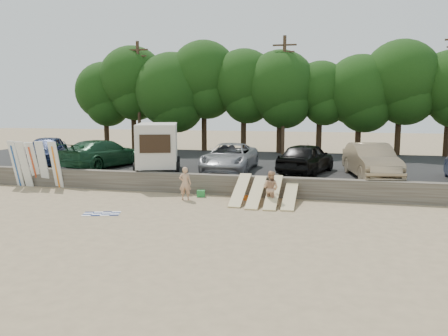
% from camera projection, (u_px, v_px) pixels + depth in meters
% --- Properties ---
extents(ground, '(120.00, 120.00, 0.00)m').
position_uv_depth(ground, '(199.00, 207.00, 19.21)').
color(ground, tan).
rests_on(ground, ground).
extents(seawall, '(44.00, 0.50, 1.00)m').
position_uv_depth(seawall, '(216.00, 184.00, 22.03)').
color(seawall, '#6B6356').
rests_on(seawall, ground).
extents(parking_lot, '(44.00, 14.50, 0.70)m').
position_uv_depth(parking_lot, '(244.00, 167.00, 29.27)').
color(parking_lot, '#282828').
rests_on(parking_lot, ground).
extents(treeline, '(33.08, 6.59, 9.13)m').
position_uv_depth(treeline, '(253.00, 85.00, 35.26)').
color(treeline, '#382616').
rests_on(treeline, parking_lot).
extents(utility_poles, '(25.80, 0.26, 9.00)m').
position_uv_depth(utility_poles, '(284.00, 93.00, 33.39)').
color(utility_poles, '#473321').
rests_on(utility_poles, parking_lot).
extents(box_trailer, '(3.46, 4.75, 2.73)m').
position_uv_depth(box_trailer, '(158.00, 145.00, 24.92)').
color(box_trailer, beige).
rests_on(box_trailer, parking_lot).
extents(car_0, '(4.13, 5.70, 1.80)m').
position_uv_depth(car_0, '(47.00, 150.00, 28.12)').
color(car_0, '#121D41').
rests_on(car_0, parking_lot).
extents(car_1, '(3.69, 6.23, 1.69)m').
position_uv_depth(car_1, '(103.00, 154.00, 26.67)').
color(car_1, '#153A22').
rests_on(car_1, parking_lot).
extents(car_2, '(2.70, 5.75, 1.59)m').
position_uv_depth(car_2, '(230.00, 157.00, 25.16)').
color(car_2, gray).
rests_on(car_2, parking_lot).
extents(car_3, '(3.33, 5.40, 1.72)m').
position_uv_depth(car_3, '(306.00, 158.00, 24.21)').
color(car_3, black).
rests_on(car_3, parking_lot).
extents(car_4, '(2.82, 5.66, 1.78)m').
position_uv_depth(car_4, '(371.00, 161.00, 22.75)').
color(car_4, '#907B5C').
rests_on(car_4, parking_lot).
extents(surfboard_upright_0, '(0.58, 0.67, 2.55)m').
position_uv_depth(surfboard_upright_0, '(16.00, 164.00, 24.01)').
color(surfboard_upright_0, white).
rests_on(surfboard_upright_0, ground).
extents(surfboard_upright_1, '(0.56, 0.73, 2.54)m').
position_uv_depth(surfboard_upright_1, '(24.00, 164.00, 23.77)').
color(surfboard_upright_1, white).
rests_on(surfboard_upright_1, ground).
extents(surfboard_upright_2, '(0.56, 0.87, 2.50)m').
position_uv_depth(surfboard_upright_2, '(34.00, 164.00, 23.91)').
color(surfboard_upright_2, white).
rests_on(surfboard_upright_2, ground).
extents(surfboard_upright_3, '(0.51, 0.62, 2.55)m').
position_uv_depth(surfboard_upright_3, '(43.00, 164.00, 23.79)').
color(surfboard_upright_3, white).
rests_on(surfboard_upright_3, ground).
extents(surfboard_upright_4, '(0.52, 0.60, 2.56)m').
position_uv_depth(surfboard_upright_4, '(56.00, 165.00, 23.51)').
color(surfboard_upright_4, white).
rests_on(surfboard_upright_4, ground).
extents(surfboard_low_0, '(0.56, 2.83, 1.12)m').
position_uv_depth(surfboard_low_0, '(240.00, 190.00, 20.31)').
color(surfboard_low_0, '#D8C288').
rests_on(surfboard_low_0, ground).
extents(surfboard_low_1, '(0.56, 2.86, 1.05)m').
position_uv_depth(surfboard_low_1, '(256.00, 192.00, 19.92)').
color(surfboard_low_1, '#D8C288').
rests_on(surfboard_low_1, ground).
extents(surfboard_low_2, '(0.56, 2.83, 1.13)m').
position_uv_depth(surfboard_low_2, '(273.00, 192.00, 19.74)').
color(surfboard_low_2, '#D8C288').
rests_on(surfboard_low_2, ground).
extents(surfboard_low_3, '(0.56, 2.92, 0.84)m').
position_uv_depth(surfboard_low_3, '(290.00, 195.00, 19.73)').
color(surfboard_low_3, '#D8C288').
rests_on(surfboard_low_3, ground).
extents(beachgoer_a, '(0.62, 0.45, 1.59)m').
position_uv_depth(beachgoer_a, '(185.00, 183.00, 20.61)').
color(beachgoer_a, tan).
rests_on(beachgoer_a, ground).
extents(beachgoer_b, '(0.93, 0.84, 1.57)m').
position_uv_depth(beachgoer_b, '(271.00, 188.00, 19.43)').
color(beachgoer_b, tan).
rests_on(beachgoer_b, ground).
extents(cooler, '(0.43, 0.37, 0.32)m').
position_uv_depth(cooler, '(201.00, 194.00, 21.39)').
color(cooler, green).
rests_on(cooler, ground).
extents(gear_bag, '(0.38, 0.35, 0.22)m').
position_uv_depth(gear_bag, '(247.00, 198.00, 20.64)').
color(gear_bag, '#C65B17').
rests_on(gear_bag, ground).
extents(beach_towel, '(1.87, 1.87, 0.00)m').
position_uv_depth(beach_towel, '(102.00, 214.00, 18.02)').
color(beach_towel, white).
rests_on(beach_towel, ground).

